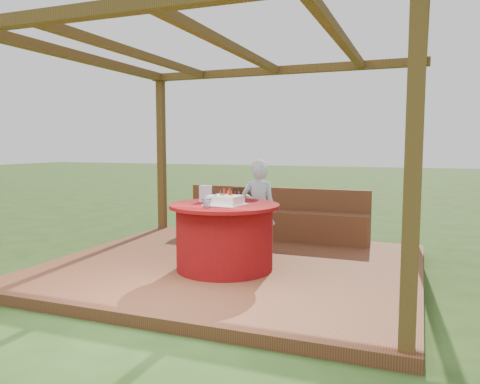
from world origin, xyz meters
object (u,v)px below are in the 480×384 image
(chair, at_px, (248,216))
(birthday_cake, at_px, (225,200))
(elderly_woman, at_px, (259,206))
(table, at_px, (225,236))
(bench, at_px, (273,222))
(gift_bag, at_px, (206,194))
(drinking_glass, at_px, (207,203))

(chair, bearing_deg, birthday_cake, -84.33)
(elderly_woman, bearing_deg, chair, 159.99)
(birthday_cake, bearing_deg, table, 123.23)
(bench, height_order, chair, chair)
(elderly_woman, height_order, birthday_cake, elderly_woman)
(gift_bag, bearing_deg, bench, 71.14)
(elderly_woman, distance_m, birthday_cake, 1.02)
(table, bearing_deg, gift_bag, 157.14)
(elderly_woman, relative_size, gift_bag, 6.46)
(chair, bearing_deg, drinking_glass, -89.21)
(bench, distance_m, table, 2.03)
(elderly_woman, bearing_deg, table, -96.14)
(birthday_cake, bearing_deg, gift_bag, 152.17)
(bench, relative_size, table, 2.29)
(birthday_cake, bearing_deg, elderly_woman, 86.04)
(table, bearing_deg, drinking_glass, -98.06)
(table, relative_size, elderly_woman, 1.01)
(bench, distance_m, birthday_cake, 2.15)
(drinking_glass, bearing_deg, birthday_cake, 75.19)
(bench, height_order, table, bench)
(drinking_glass, bearing_deg, elderly_woman, 83.31)
(chair, bearing_deg, bench, 86.90)
(birthday_cake, bearing_deg, chair, 95.67)
(birthday_cake, relative_size, gift_bag, 2.30)
(chair, height_order, elderly_woman, elderly_woman)
(table, distance_m, chair, 1.02)
(table, bearing_deg, birthday_cake, -56.77)
(chair, distance_m, gift_bag, 0.99)
(table, xyz_separation_m, drinking_glass, (-0.05, -0.38, 0.44))
(bench, distance_m, gift_bag, 2.01)
(gift_bag, bearing_deg, birthday_cake, -37.92)
(chair, relative_size, birthday_cake, 1.94)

